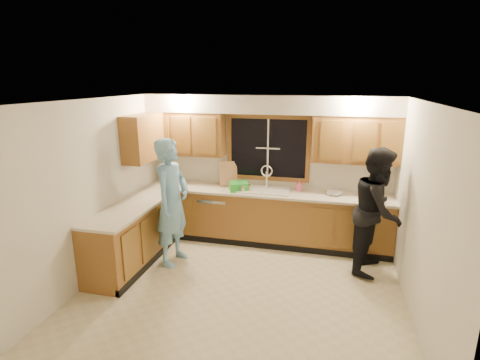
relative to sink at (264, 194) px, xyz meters
name	(u,v)px	position (x,y,z in m)	size (l,w,h in m)	color
floor	(242,289)	(0.00, -1.60, -0.86)	(4.20, 4.20, 0.00)	beige
ceiling	(242,101)	(0.00, -1.60, 1.64)	(4.20, 4.20, 0.00)	silver
wall_back	(268,168)	(0.00, 0.30, 0.39)	(4.20, 4.20, 0.00)	silver
wall_left	(96,190)	(-2.10, -1.60, 0.39)	(3.80, 3.80, 0.00)	silver
wall_right	(421,215)	(2.10, -1.60, 0.39)	(3.80, 3.80, 0.00)	silver
base_cabinets_back	(264,217)	(0.00, 0.00, -0.42)	(4.20, 0.60, 0.88)	#905E2A
base_cabinets_left	(133,236)	(-1.80, -1.25, -0.42)	(0.60, 1.90, 0.88)	#905E2A
countertop_back	(264,192)	(0.00, -0.02, 0.04)	(4.20, 0.63, 0.04)	beige
countertop_left	(131,207)	(-1.79, -1.25, 0.04)	(0.63, 1.90, 0.04)	beige
upper_cabinets_left	(186,134)	(-1.43, 0.13, 0.96)	(1.35, 0.33, 0.75)	#905E2A
upper_cabinets_right	(356,140)	(1.43, 0.13, 0.96)	(1.35, 0.33, 0.75)	#905E2A
upper_cabinets_return	(143,138)	(-1.94, -0.48, 0.96)	(0.33, 0.90, 0.75)	#905E2A
soffit	(267,104)	(0.00, 0.12, 1.49)	(4.20, 0.35, 0.30)	silver
window_frame	(268,148)	(0.00, 0.29, 0.74)	(1.44, 0.03, 1.14)	black
sink	(264,194)	(0.00, 0.00, 0.00)	(0.86, 0.52, 0.57)	silver
dishwasher	(217,215)	(-0.85, -0.01, -0.45)	(0.60, 0.56, 0.82)	white
stove	(112,251)	(-1.80, -1.82, -0.41)	(0.58, 0.75, 0.90)	white
man	(172,202)	(-1.21, -1.07, 0.10)	(0.70, 0.46, 1.93)	#6FA9D2
woman	(378,211)	(1.76, -0.60, 0.06)	(0.90, 0.70, 1.84)	black
knife_block	(173,176)	(-1.72, 0.13, 0.18)	(0.13, 0.11, 0.24)	brown
cutting_board	(228,173)	(-0.69, 0.22, 0.27)	(0.32, 0.02, 0.42)	tan
dish_crate	(238,186)	(-0.43, -0.08, 0.13)	(0.30, 0.28, 0.14)	green
soap_bottle	(299,185)	(0.57, 0.16, 0.15)	(0.08, 0.09, 0.19)	#FA5F8C
bowl	(334,194)	(1.15, 0.02, 0.08)	(0.23, 0.23, 0.06)	silver
can_left	(242,189)	(-0.33, -0.20, 0.12)	(0.07, 0.07, 0.13)	tan
can_right	(249,188)	(-0.24, -0.12, 0.11)	(0.06, 0.06, 0.12)	tan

